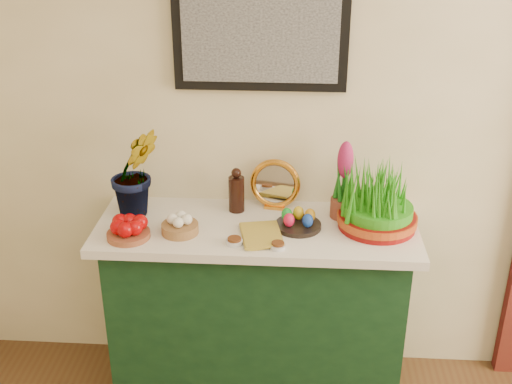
{
  "coord_description": "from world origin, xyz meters",
  "views": [
    {
      "loc": [
        -0.24,
        -0.47,
        2.21
      ],
      "look_at": [
        -0.4,
        1.95,
        1.07
      ],
      "focal_mm": 45.0,
      "sensor_mm": 36.0,
      "label": 1
    }
  ],
  "objects_px": {
    "wheatgrass_sabzeh": "(378,201)",
    "hyacinth_green": "(134,158)",
    "mirror": "(275,184)",
    "book": "(242,236)",
    "sideboard": "(257,312)"
  },
  "relations": [
    {
      "from": "mirror",
      "to": "wheatgrass_sabzeh",
      "type": "relative_size",
      "value": 0.69
    },
    {
      "from": "hyacinth_green",
      "to": "wheatgrass_sabzeh",
      "type": "bearing_deg",
      "value": -31.7
    },
    {
      "from": "sideboard",
      "to": "book",
      "type": "distance_m",
      "value": 0.5
    },
    {
      "from": "mirror",
      "to": "wheatgrass_sabzeh",
      "type": "bearing_deg",
      "value": -20.7
    },
    {
      "from": "sideboard",
      "to": "mirror",
      "type": "distance_m",
      "value": 0.61
    },
    {
      "from": "sideboard",
      "to": "hyacinth_green",
      "type": "xyz_separation_m",
      "value": [
        -0.54,
        0.07,
        0.74
      ]
    },
    {
      "from": "sideboard",
      "to": "hyacinth_green",
      "type": "relative_size",
      "value": 2.41
    },
    {
      "from": "hyacinth_green",
      "to": "wheatgrass_sabzeh",
      "type": "relative_size",
      "value": 1.57
    },
    {
      "from": "mirror",
      "to": "book",
      "type": "distance_m",
      "value": 0.35
    },
    {
      "from": "sideboard",
      "to": "hyacinth_green",
      "type": "distance_m",
      "value": 0.91
    },
    {
      "from": "wheatgrass_sabzeh",
      "to": "hyacinth_green",
      "type": "bearing_deg",
      "value": 176.83
    },
    {
      "from": "sideboard",
      "to": "book",
      "type": "xyz_separation_m",
      "value": [
        -0.05,
        -0.13,
        0.48
      ]
    },
    {
      "from": "sideboard",
      "to": "hyacinth_green",
      "type": "bearing_deg",
      "value": 172.56
    },
    {
      "from": "book",
      "to": "wheatgrass_sabzeh",
      "type": "distance_m",
      "value": 0.6
    },
    {
      "from": "book",
      "to": "wheatgrass_sabzeh",
      "type": "height_order",
      "value": "wheatgrass_sabzeh"
    }
  ]
}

